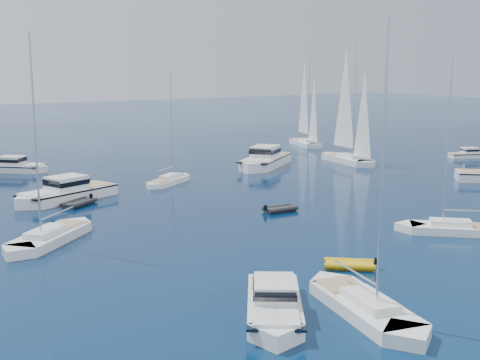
{
  "coord_description": "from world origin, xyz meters",
  "views": [
    {
      "loc": [
        -32.73,
        -22.53,
        12.65
      ],
      "look_at": [
        -0.21,
        24.74,
        2.2
      ],
      "focal_mm": 46.52,
      "sensor_mm": 36.0,
      "label": 1
    }
  ],
  "objects": [
    {
      "name": "motor_cruiser_distant",
      "position": [
        14.75,
        40.92,
        0.0
      ],
      "size": [
        12.87,
        10.65,
        3.39
      ],
      "primitive_type": null,
      "rotation": [
        0.0,
        0.0,
        2.18
      ],
      "color": "silver",
      "rests_on": "ground"
    },
    {
      "name": "sailboat_mid_l",
      "position": [
        -19.26,
        21.71,
        0.0
      ],
      "size": [
        9.91,
        8.91,
        15.58
      ],
      "primitive_type": null,
      "rotation": [
        0.0,
        0.0,
        2.27
      ],
      "color": "silver",
      "rests_on": "ground"
    },
    {
      "name": "motor_cruiser_far_r",
      "position": [
        43.71,
        30.84,
        0.0
      ],
      "size": [
        7.29,
        4.83,
        1.84
      ],
      "primitive_type": null,
      "rotation": [
        0.0,
        0.0,
        4.29
      ],
      "color": "silver",
      "rests_on": "ground"
    },
    {
      "name": "sailboat_mid_r",
      "position": [
        7.34,
        6.35,
        0.0
      ],
      "size": [
        8.55,
        8.54,
        14.1
      ],
      "primitive_type": null,
      "rotation": [
        0.0,
        0.0,
        0.79
      ],
      "color": "white",
      "rests_on": "ground"
    },
    {
      "name": "motor_cruiser_left",
      "position": [
        -14.13,
        1.38,
        0.0
      ],
      "size": [
        7.63,
        9.03,
        2.4
      ],
      "primitive_type": null,
      "rotation": [
        0.0,
        0.0,
        2.51
      ],
      "color": "silver",
      "rests_on": "ground"
    },
    {
      "name": "sailboat_sails_far",
      "position": [
        33.54,
        54.83,
        0.0
      ],
      "size": [
        5.53,
        10.8,
        15.37
      ],
      "primitive_type": null,
      "rotation": [
        0.0,
        0.0,
        2.86
      ],
      "color": "white",
      "rests_on": "ground"
    },
    {
      "name": "ground",
      "position": [
        0.0,
        0.0,
        0.0
      ],
      "size": [
        400.0,
        400.0,
        0.0
      ],
      "primitive_type": "plane",
      "color": "navy",
      "rests_on": "ground"
    },
    {
      "name": "tender_grey_near",
      "position": [
        0.73,
        19.81,
        0.0
      ],
      "size": [
        3.24,
        2.01,
        0.95
      ],
      "primitive_type": null,
      "rotation": [
        0.0,
        0.0,
        4.63
      ],
      "color": "black",
      "rests_on": "ground"
    },
    {
      "name": "sailboat_fore",
      "position": [
        -10.03,
        -1.03,
        0.0
      ],
      "size": [
        5.31,
        10.95,
        15.58
      ],
      "primitive_type": null,
      "rotation": [
        0.0,
        0.0,
        2.89
      ],
      "color": "silver",
      "rests_on": "ground"
    },
    {
      "name": "motor_cruiser_centre",
      "position": [
        -13.47,
        35.15,
        0.0
      ],
      "size": [
        11.98,
        6.9,
        3.01
      ],
      "primitive_type": null,
      "rotation": [
        0.0,
        0.0,
        1.89
      ],
      "color": "white",
      "rests_on": "ground"
    },
    {
      "name": "sailboat_sails_r",
      "position": [
        26.07,
        37.38,
        0.0
      ],
      "size": [
        4.87,
        12.03,
        17.18
      ],
      "primitive_type": null,
      "rotation": [
        0.0,
        0.0,
        2.98
      ],
      "color": "white",
      "rests_on": "ground"
    },
    {
      "name": "motor_cruiser_horizon",
      "position": [
        -13.01,
        55.11,
        0.0
      ],
      "size": [
        8.65,
        8.66,
        2.46
      ],
      "primitive_type": null,
      "rotation": [
        0.0,
        0.0,
        3.93
      ],
      "color": "silver",
      "rests_on": "ground"
    },
    {
      "name": "tender_yellow",
      "position": [
        -5.43,
        4.84,
        0.0
      ],
      "size": [
        3.71,
        3.6,
        0.95
      ],
      "primitive_type": null,
      "rotation": [
        0.0,
        0.0,
        0.84
      ],
      "color": "gold",
      "rests_on": "ground"
    },
    {
      "name": "tender_grey_far",
      "position": [
        -13.12,
        32.41,
        0.0
      ],
      "size": [
        4.18,
        3.64,
        0.95
      ],
      "primitive_type": null,
      "rotation": [
        0.0,
        0.0,
        2.12
      ],
      "color": "black",
      "rests_on": "ground"
    },
    {
      "name": "sailboat_centre",
      "position": [
        -1.05,
        37.38,
        0.0
      ],
      "size": [
        8.26,
        6.32,
        12.34
      ],
      "primitive_type": null,
      "rotation": [
        0.0,
        0.0,
        5.28
      ],
      "color": "white",
      "rests_on": "ground"
    }
  ]
}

